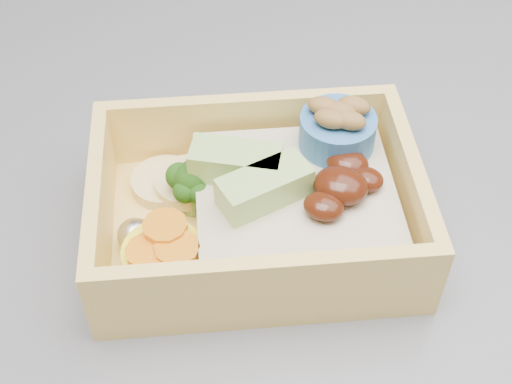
% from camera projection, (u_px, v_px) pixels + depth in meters
% --- Properties ---
extents(bento_box, '(0.25, 0.22, 0.08)m').
position_uv_depth(bento_box, '(266.00, 203.00, 0.46)').
color(bento_box, '#FAD067').
rests_on(bento_box, island).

